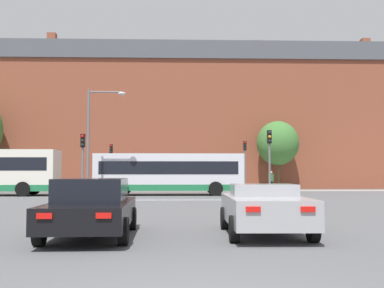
# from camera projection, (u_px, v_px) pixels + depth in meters

# --- Properties ---
(stop_line_strip) EXTENTS (8.82, 0.30, 0.01)m
(stop_line_strip) POSITION_uv_depth(u_px,v_px,m) (180.00, 200.00, 28.45)
(stop_line_strip) COLOR silver
(stop_line_strip) RESTS_ON ground_plane
(far_pavement) EXTENTS (69.80, 2.50, 0.01)m
(far_pavement) POSITION_uv_depth(u_px,v_px,m) (179.00, 191.00, 42.73)
(far_pavement) COLOR #A09B91
(far_pavement) RESTS_ON ground_plane
(brick_civic_building) EXTENTS (46.44, 11.28, 16.58)m
(brick_civic_building) POSITION_uv_depth(u_px,v_px,m) (210.00, 120.00, 52.69)
(brick_civic_building) COLOR brown
(brick_civic_building) RESTS_ON ground_plane
(car_saloon_left) EXTENTS (2.17, 4.91, 1.48)m
(car_saloon_left) POSITION_uv_depth(u_px,v_px,m) (92.00, 207.00, 12.25)
(car_saloon_left) COLOR black
(car_saloon_left) RESTS_ON ground_plane
(car_roadster_right) EXTENTS (2.13, 4.38, 1.33)m
(car_roadster_right) POSITION_uv_depth(u_px,v_px,m) (264.00, 208.00, 12.61)
(car_roadster_right) COLOR #9E9EA3
(car_roadster_right) RESTS_ON ground_plane
(bus_crossing_lead) EXTENTS (10.55, 2.66, 2.95)m
(bus_crossing_lead) POSITION_uv_depth(u_px,v_px,m) (169.00, 173.00, 34.49)
(bus_crossing_lead) COLOR silver
(bus_crossing_lead) RESTS_ON ground_plane
(traffic_light_near_right) EXTENTS (0.26, 0.31, 4.17)m
(traffic_light_near_right) POSITION_uv_depth(u_px,v_px,m) (269.00, 153.00, 28.88)
(traffic_light_near_right) COLOR slate
(traffic_light_near_right) RESTS_ON ground_plane
(traffic_light_near_left) EXTENTS (0.26, 0.31, 3.93)m
(traffic_light_near_left) POSITION_uv_depth(u_px,v_px,m) (83.00, 155.00, 28.55)
(traffic_light_near_left) COLOR slate
(traffic_light_near_left) RESTS_ON ground_plane
(traffic_light_far_left) EXTENTS (0.26, 0.31, 4.11)m
(traffic_light_far_left) POSITION_uv_depth(u_px,v_px,m) (111.00, 159.00, 42.33)
(traffic_light_far_left) COLOR slate
(traffic_light_far_left) RESTS_ON ground_plane
(traffic_light_far_right) EXTENTS (0.26, 0.31, 4.39)m
(traffic_light_far_right) POSITION_uv_depth(u_px,v_px,m) (245.00, 157.00, 42.24)
(traffic_light_far_right) COLOR slate
(traffic_light_far_right) RESTS_ON ground_plane
(street_lamp_junction) EXTENTS (2.46, 0.36, 7.00)m
(street_lamp_junction) POSITION_uv_depth(u_px,v_px,m) (95.00, 131.00, 31.04)
(street_lamp_junction) COLOR slate
(street_lamp_junction) RESTS_ON ground_plane
(pedestrian_waiting) EXTENTS (0.26, 0.42, 1.64)m
(pedestrian_waiting) POSITION_uv_depth(u_px,v_px,m) (119.00, 180.00, 42.46)
(pedestrian_waiting) COLOR #333851
(pedestrian_waiting) RESTS_ON ground_plane
(pedestrian_walking_east) EXTENTS (0.44, 0.44, 1.74)m
(pedestrian_walking_east) POSITION_uv_depth(u_px,v_px,m) (271.00, 179.00, 42.22)
(pedestrian_walking_east) COLOR black
(pedestrian_walking_east) RESTS_ON ground_plane
(pedestrian_walking_west) EXTENTS (0.44, 0.29, 1.80)m
(pedestrian_walking_west) POSITION_uv_depth(u_px,v_px,m) (172.00, 179.00, 42.53)
(pedestrian_walking_west) COLOR #333851
(pedestrian_walking_west) RESTS_ON ground_plane
(tree_kerbside) EXTENTS (3.99, 3.99, 6.49)m
(tree_kerbside) POSITION_uv_depth(u_px,v_px,m) (278.00, 143.00, 45.54)
(tree_kerbside) COLOR #4C3823
(tree_kerbside) RESTS_ON ground_plane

